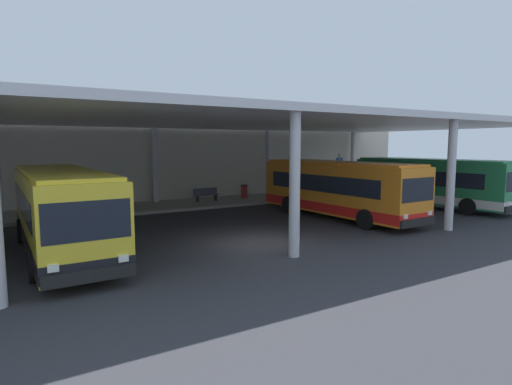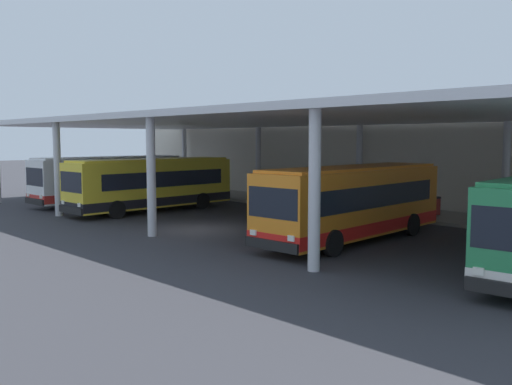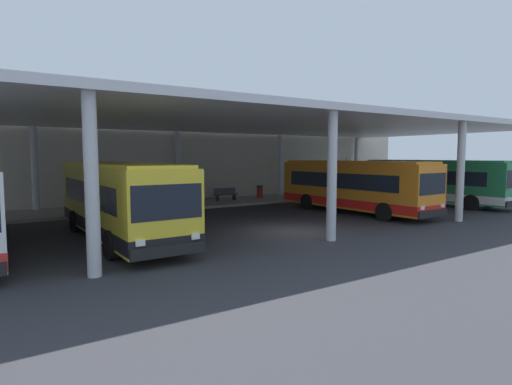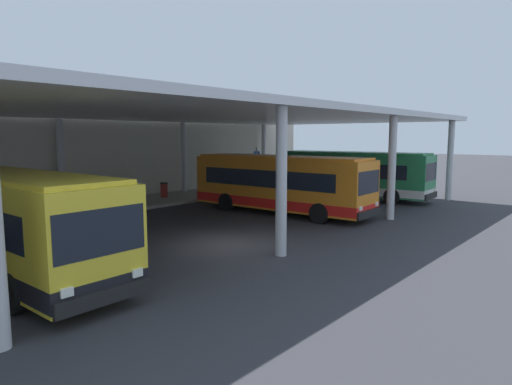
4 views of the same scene
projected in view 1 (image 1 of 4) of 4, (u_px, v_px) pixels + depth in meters
ground_plane at (258, 243)px, 17.41m from camera, size 200.00×200.00×0.00m
platform_kerb at (165, 206)px, 27.37m from camera, size 42.00×4.50×0.18m
station_building_facade at (149, 155)px, 29.76m from camera, size 48.00×1.60×6.70m
canopy_shelter at (203, 122)px, 21.48m from camera, size 40.00×17.00×5.55m
bus_second_bay at (61, 210)px, 15.56m from camera, size 2.85×10.57×3.17m
bus_middle_bay at (337, 188)px, 23.32m from camera, size 2.96×10.60×3.17m
bus_far_bay at (430, 182)px, 27.48m from camera, size 3.26×10.68×3.17m
bench_waiting at (206, 194)px, 28.92m from camera, size 1.80×0.45×0.92m
trash_bin at (244, 191)px, 30.66m from camera, size 0.52×0.52×0.98m
banner_sign at (339, 171)px, 33.98m from camera, size 0.70×0.12×3.20m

